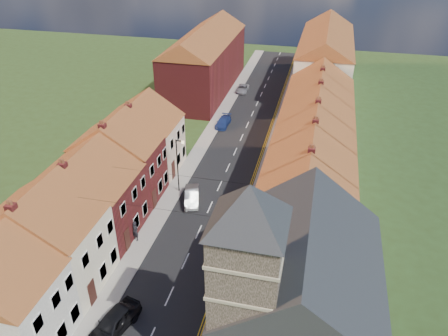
{
  "coord_description": "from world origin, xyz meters",
  "views": [
    {
      "loc": [
        9.63,
        -16.22,
        25.54
      ],
      "look_at": [
        0.95,
        20.08,
        3.5
      ],
      "focal_mm": 35.0,
      "sensor_mm": 36.0,
      "label": 1
    }
  ],
  "objects_px": {
    "car_mid": "(192,196)",
    "pedestrian_left": "(135,231)",
    "car_distant": "(242,89)",
    "car_near": "(114,322)",
    "pedestrian_right": "(210,311)",
    "lamppost": "(178,163)",
    "car_far": "(223,122)",
    "church": "(295,287)"
  },
  "relations": [
    {
      "from": "car_mid",
      "to": "pedestrian_left",
      "type": "bearing_deg",
      "value": -129.29
    },
    {
      "from": "car_mid",
      "to": "pedestrian_right",
      "type": "relative_size",
      "value": 2.04
    },
    {
      "from": "pedestrian_left",
      "to": "pedestrian_right",
      "type": "xyz_separation_m",
      "value": [
        8.8,
        -7.06,
        0.0
      ]
    },
    {
      "from": "car_distant",
      "to": "pedestrian_left",
      "type": "xyz_separation_m",
      "value": [
        -1.9,
        -38.94,
        0.56
      ]
    },
    {
      "from": "car_distant",
      "to": "car_mid",
      "type": "bearing_deg",
      "value": -88.81
    },
    {
      "from": "church",
      "to": "lamppost",
      "type": "bearing_deg",
      "value": 128.3
    },
    {
      "from": "church",
      "to": "car_near",
      "type": "relative_size",
      "value": 3.38
    },
    {
      "from": "car_near",
      "to": "pedestrian_left",
      "type": "relative_size",
      "value": 2.33
    },
    {
      "from": "lamppost",
      "to": "car_mid",
      "type": "bearing_deg",
      "value": -39.11
    },
    {
      "from": "lamppost",
      "to": "car_distant",
      "type": "height_order",
      "value": "lamppost"
    },
    {
      "from": "car_far",
      "to": "car_distant",
      "type": "xyz_separation_m",
      "value": [
        0.0,
        13.48,
        -0.04
      ]
    },
    {
      "from": "lamppost",
      "to": "car_mid",
      "type": "distance_m",
      "value": 3.68
    },
    {
      "from": "car_distant",
      "to": "car_near",
      "type": "bearing_deg",
      "value": -90.27
    },
    {
      "from": "car_mid",
      "to": "car_far",
      "type": "xyz_separation_m",
      "value": [
        -1.16,
        18.4,
        -0.09
      ]
    },
    {
      "from": "car_mid",
      "to": "car_far",
      "type": "height_order",
      "value": "car_mid"
    },
    {
      "from": "lamppost",
      "to": "pedestrian_right",
      "type": "height_order",
      "value": "lamppost"
    },
    {
      "from": "car_near",
      "to": "car_mid",
      "type": "xyz_separation_m",
      "value": [
        0.64,
        16.41,
        -0.11
      ]
    },
    {
      "from": "pedestrian_right",
      "to": "car_mid",
      "type": "bearing_deg",
      "value": -48.29
    },
    {
      "from": "car_near",
      "to": "pedestrian_right",
      "type": "bearing_deg",
      "value": 35.26
    },
    {
      "from": "car_far",
      "to": "pedestrian_right",
      "type": "distance_m",
      "value": 33.25
    },
    {
      "from": "church",
      "to": "car_near",
      "type": "bearing_deg",
      "value": -174.45
    },
    {
      "from": "lamppost",
      "to": "car_distant",
      "type": "relative_size",
      "value": 1.57
    },
    {
      "from": "lamppost",
      "to": "pedestrian_right",
      "type": "xyz_separation_m",
      "value": [
        7.51,
        -15.56,
        -2.45
      ]
    },
    {
      "from": "car_near",
      "to": "car_mid",
      "type": "relative_size",
      "value": 1.14
    },
    {
      "from": "lamppost",
      "to": "car_far",
      "type": "relative_size",
      "value": 1.54
    },
    {
      "from": "car_near",
      "to": "pedestrian_right",
      "type": "xyz_separation_m",
      "value": [
        6.38,
        2.29,
        0.32
      ]
    },
    {
      "from": "car_mid",
      "to": "pedestrian_left",
      "type": "relative_size",
      "value": 2.05
    },
    {
      "from": "car_near",
      "to": "pedestrian_left",
      "type": "xyz_separation_m",
      "value": [
        -2.42,
        9.35,
        0.32
      ]
    },
    {
      "from": "car_distant",
      "to": "pedestrian_right",
      "type": "bearing_deg",
      "value": -82.36
    },
    {
      "from": "lamppost",
      "to": "car_mid",
      "type": "height_order",
      "value": "lamppost"
    },
    {
      "from": "car_mid",
      "to": "pedestrian_right",
      "type": "distance_m",
      "value": 15.24
    },
    {
      "from": "pedestrian_left",
      "to": "pedestrian_right",
      "type": "height_order",
      "value": "pedestrian_right"
    },
    {
      "from": "lamppost",
      "to": "car_mid",
      "type": "relative_size",
      "value": 1.52
    },
    {
      "from": "car_mid",
      "to": "lamppost",
      "type": "bearing_deg",
      "value": 125.05
    },
    {
      "from": "car_near",
      "to": "car_far",
      "type": "bearing_deg",
      "value": 106.36
    },
    {
      "from": "church",
      "to": "pedestrian_right",
      "type": "distance_m",
      "value": 7.5
    },
    {
      "from": "car_mid",
      "to": "car_distant",
      "type": "height_order",
      "value": "car_mid"
    },
    {
      "from": "church",
      "to": "car_near",
      "type": "xyz_separation_m",
      "value": [
        -12.04,
        -1.17,
        -5.11
      ]
    },
    {
      "from": "car_far",
      "to": "pedestrian_left",
      "type": "height_order",
      "value": "pedestrian_left"
    },
    {
      "from": "car_near",
      "to": "pedestrian_left",
      "type": "distance_m",
      "value": 9.67
    },
    {
      "from": "pedestrian_right",
      "to": "church",
      "type": "bearing_deg",
      "value": -171.62
    },
    {
      "from": "pedestrian_left",
      "to": "church",
      "type": "bearing_deg",
      "value": -11.22
    }
  ]
}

